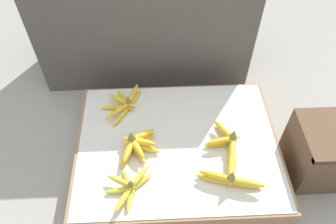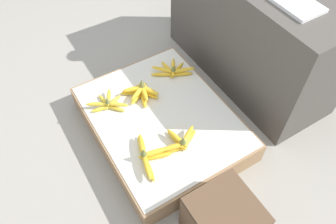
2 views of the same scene
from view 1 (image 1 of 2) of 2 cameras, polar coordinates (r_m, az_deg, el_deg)
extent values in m
plane|color=gray|center=(1.65, 1.57, -8.31)|extent=(10.00, 10.00, 0.00)
cube|color=#997551|center=(1.59, 1.62, -6.95)|extent=(0.94, 0.74, 0.14)
cube|color=silver|center=(1.53, 1.68, -5.44)|extent=(0.91, 0.72, 0.00)
cube|color=#4C4742|center=(1.93, -4.01, 16.64)|extent=(1.16, 0.48, 0.70)
cube|color=brown|center=(1.67, 25.62, -6.16)|extent=(0.29, 0.28, 0.29)
ellipsoid|color=gold|center=(1.41, -5.16, -12.34)|extent=(0.12, 0.10, 0.02)
ellipsoid|color=gold|center=(1.42, -6.89, -11.98)|extent=(0.07, 0.13, 0.02)
ellipsoid|color=gold|center=(1.40, -8.18, -13.37)|extent=(0.14, 0.04, 0.02)
ellipsoid|color=gold|center=(1.39, -6.61, -14.48)|extent=(0.04, 0.14, 0.02)
ellipsoid|color=gold|center=(1.40, -5.02, -11.16)|extent=(0.10, 0.12, 0.02)
ellipsoid|color=gold|center=(1.40, -8.15, -11.91)|extent=(0.13, 0.08, 0.02)
ellipsoid|color=gold|center=(1.36, -7.79, -14.75)|extent=(0.08, 0.13, 0.02)
cone|color=olive|center=(1.35, -6.55, -12.10)|extent=(0.03, 0.03, 0.04)
ellipsoid|color=gold|center=(1.44, 13.03, -12.12)|extent=(0.17, 0.05, 0.03)
ellipsoid|color=gold|center=(1.46, 11.12, -9.94)|extent=(0.08, 0.17, 0.03)
ellipsoid|color=gold|center=(1.43, 8.20, -11.55)|extent=(0.17, 0.08, 0.03)
ellipsoid|color=gold|center=(1.41, 13.21, -11.82)|extent=(0.17, 0.07, 0.03)
ellipsoid|color=gold|center=(1.43, 10.96, -9.59)|extent=(0.06, 0.17, 0.03)
ellipsoid|color=gold|center=(1.40, 8.78, -11.00)|extent=(0.17, 0.08, 0.03)
cone|color=olive|center=(1.37, 11.11, -10.71)|extent=(0.03, 0.03, 0.05)
ellipsoid|color=gold|center=(1.49, -7.03, -7.26)|extent=(0.09, 0.15, 0.03)
ellipsoid|color=gold|center=(1.49, -5.41, -6.77)|extent=(0.10, 0.15, 0.03)
ellipsoid|color=gold|center=(1.50, -4.22, -6.17)|extent=(0.15, 0.09, 0.03)
ellipsoid|color=gold|center=(1.52, -4.98, -5.04)|extent=(0.15, 0.10, 0.03)
ellipsoid|color=gold|center=(1.47, -6.78, -6.24)|extent=(0.07, 0.16, 0.03)
ellipsoid|color=gold|center=(1.47, -5.66, -5.86)|extent=(0.10, 0.15, 0.03)
ellipsoid|color=gold|center=(1.48, -5.09, -5.11)|extent=(0.16, 0.07, 0.03)
ellipsoid|color=gold|center=(1.50, -5.00, -4.31)|extent=(0.15, 0.10, 0.03)
cone|color=olive|center=(1.46, -6.40, -4.01)|extent=(0.04, 0.04, 0.05)
ellipsoid|color=gold|center=(1.56, 9.96, -3.81)|extent=(0.09, 0.15, 0.03)
ellipsoid|color=gold|center=(1.53, 9.16, -5.42)|extent=(0.16, 0.04, 0.03)
ellipsoid|color=gold|center=(1.51, 10.94, -6.73)|extent=(0.06, 0.16, 0.03)
ellipsoid|color=gold|center=(1.54, 9.93, -3.32)|extent=(0.11, 0.15, 0.03)
ellipsoid|color=gold|center=(1.50, 9.59, -4.88)|extent=(0.16, 0.06, 0.03)
ellipsoid|color=gold|center=(1.49, 11.13, -6.07)|extent=(0.06, 0.16, 0.03)
cone|color=olive|center=(1.49, 11.40, -3.72)|extent=(0.03, 0.03, 0.05)
ellipsoid|color=gold|center=(1.68, -6.16, 1.88)|extent=(0.10, 0.16, 0.02)
ellipsoid|color=gold|center=(1.69, -7.49, 1.92)|extent=(0.10, 0.16, 0.02)
ellipsoid|color=gold|center=(1.67, -8.79, 0.82)|extent=(0.16, 0.03, 0.02)
ellipsoid|color=gold|center=(1.63, -7.95, -0.46)|extent=(0.11, 0.15, 0.02)
ellipsoid|color=gold|center=(1.68, -6.22, 2.90)|extent=(0.07, 0.16, 0.02)
ellipsoid|color=gold|center=(1.66, -8.05, 1.99)|extent=(0.15, 0.11, 0.02)
ellipsoid|color=gold|center=(1.62, -8.55, 0.35)|extent=(0.14, 0.13, 0.02)
cone|color=olive|center=(1.62, -7.00, 2.22)|extent=(0.03, 0.03, 0.04)
camera|label=2|loc=(1.14, 86.36, 20.80)|focal=35.00mm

